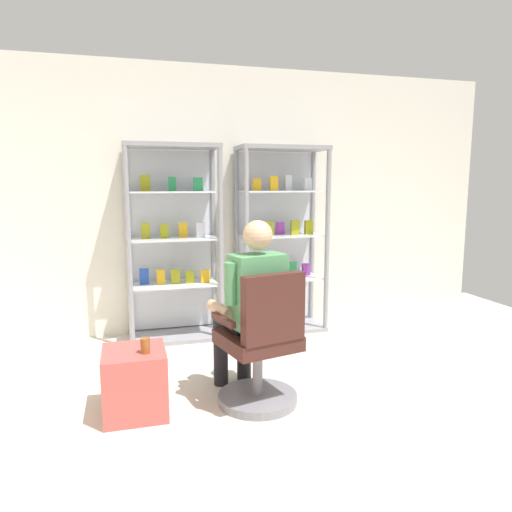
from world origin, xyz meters
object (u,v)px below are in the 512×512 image
storage_crate (135,382)px  display_cabinet_right (279,238)px  tea_glass (145,346)px  display_cabinet_left (173,242)px  office_chair (262,351)px  seated_shopkeeper (250,301)px

storage_crate → display_cabinet_right: bearing=45.6°
storage_crate → tea_glass: tea_glass is taller
display_cabinet_right → display_cabinet_left: bearing=179.9°
display_cabinet_right → office_chair: 1.90m
tea_glass → office_chair: bearing=-3.5°
office_chair → seated_shopkeeper: (-0.04, 0.16, 0.32)m
display_cabinet_right → tea_glass: 2.23m
display_cabinet_left → storage_crate: (-0.43, -1.56, -0.74)m
office_chair → tea_glass: office_chair is taller
display_cabinet_left → tea_glass: bearing=-102.1°
display_cabinet_right → office_chair: bearing=-112.0°
seated_shopkeeper → display_cabinet_left: bearing=104.1°
display_cabinet_right → tea_glass: bearing=-131.7°
seated_shopkeeper → display_cabinet_right: bearing=64.7°
seated_shopkeeper → storage_crate: 0.95m
seated_shopkeeper → office_chair: bearing=-76.5°
display_cabinet_left → office_chair: size_ratio=1.98×
display_cabinet_left → storage_crate: 1.78m
storage_crate → tea_glass: (0.07, -0.07, 0.27)m
display_cabinet_left → seated_shopkeeper: size_ratio=1.47×
display_cabinet_left → office_chair: bearing=-76.0°
seated_shopkeeper → tea_glass: 0.77m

